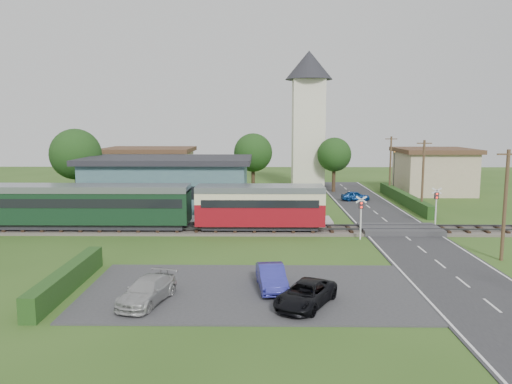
{
  "coord_description": "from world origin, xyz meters",
  "views": [
    {
      "loc": [
        -0.92,
        -36.75,
        8.66
      ],
      "look_at": [
        -1.42,
        4.0,
        2.93
      ],
      "focal_mm": 35.0,
      "sensor_mm": 36.0,
      "label": 1
    }
  ],
  "objects_px": {
    "church_tower": "(308,110)",
    "pedestrian_near": "(222,210)",
    "crossing_signal_far": "(436,201)",
    "equipment_hut": "(63,203)",
    "house_west": "(149,169)",
    "car_park_dark": "(306,294)",
    "pedestrian_far": "(74,208)",
    "station_building": "(168,184)",
    "train": "(48,205)",
    "car_on_road": "(355,196)",
    "car_park_silver": "(147,291)",
    "crossing_signal_near": "(361,211)",
    "house_east": "(434,171)",
    "car_park_blue": "(271,277)"
  },
  "relations": [
    {
      "from": "church_tower",
      "to": "pedestrian_near",
      "type": "relative_size",
      "value": 9.67
    },
    {
      "from": "church_tower",
      "to": "crossing_signal_far",
      "type": "height_order",
      "value": "church_tower"
    },
    {
      "from": "equipment_hut",
      "to": "house_west",
      "type": "xyz_separation_m",
      "value": [
        3.0,
        19.8,
        1.04
      ]
    },
    {
      "from": "car_park_dark",
      "to": "pedestrian_far",
      "type": "relative_size",
      "value": 2.3
    },
    {
      "from": "station_building",
      "to": "train",
      "type": "height_order",
      "value": "station_building"
    },
    {
      "from": "car_on_road",
      "to": "car_park_silver",
      "type": "xyz_separation_m",
      "value": [
        -15.8,
        -31.66,
        0.09
      ]
    },
    {
      "from": "crossing_signal_near",
      "to": "car_park_dark",
      "type": "xyz_separation_m",
      "value": [
        -5.26,
        -13.8,
        -1.5
      ]
    },
    {
      "from": "car_park_silver",
      "to": "pedestrian_far",
      "type": "height_order",
      "value": "pedestrian_far"
    },
    {
      "from": "house_west",
      "to": "pedestrian_far",
      "type": "xyz_separation_m",
      "value": [
        -2.08,
        -19.73,
        -1.46
      ]
    },
    {
      "from": "crossing_signal_far",
      "to": "car_park_dark",
      "type": "distance_m",
      "value": 22.44
    },
    {
      "from": "house_west",
      "to": "car_park_silver",
      "type": "distance_m",
      "value": 39.88
    },
    {
      "from": "church_tower",
      "to": "car_park_dark",
      "type": "xyz_separation_m",
      "value": [
        -3.86,
        -42.21,
        -9.58
      ]
    },
    {
      "from": "crossing_signal_near",
      "to": "car_park_dark",
      "type": "distance_m",
      "value": 14.85
    },
    {
      "from": "crossing_signal_far",
      "to": "car_park_silver",
      "type": "relative_size",
      "value": 0.8
    },
    {
      "from": "equipment_hut",
      "to": "station_building",
      "type": "distance_m",
      "value": 9.92
    },
    {
      "from": "house_west",
      "to": "crossing_signal_near",
      "type": "xyz_separation_m",
      "value": [
        21.4,
        -25.41,
        -0.65
      ]
    },
    {
      "from": "train",
      "to": "church_tower",
      "type": "distance_m",
      "value": 35.54
    },
    {
      "from": "station_building",
      "to": "pedestrian_near",
      "type": "height_order",
      "value": "station_building"
    },
    {
      "from": "crossing_signal_near",
      "to": "car_park_silver",
      "type": "height_order",
      "value": "crossing_signal_near"
    },
    {
      "from": "train",
      "to": "house_west",
      "type": "height_order",
      "value": "house_west"
    },
    {
      "from": "station_building",
      "to": "house_east",
      "type": "bearing_deg",
      "value": 23.44
    },
    {
      "from": "station_building",
      "to": "pedestrian_near",
      "type": "bearing_deg",
      "value": -48.92
    },
    {
      "from": "equipment_hut",
      "to": "crossing_signal_near",
      "type": "relative_size",
      "value": 0.78
    },
    {
      "from": "car_on_road",
      "to": "pedestrian_far",
      "type": "xyz_separation_m",
      "value": [
        -26.47,
        -12.5,
        0.75
      ]
    },
    {
      "from": "car_park_dark",
      "to": "house_west",
      "type": "bearing_deg",
      "value": 140.85
    },
    {
      "from": "crossing_signal_far",
      "to": "pedestrian_far",
      "type": "distance_m",
      "value": 30.7
    },
    {
      "from": "crossing_signal_near",
      "to": "pedestrian_near",
      "type": "bearing_deg",
      "value": 155.63
    },
    {
      "from": "car_park_dark",
      "to": "pedestrian_far",
      "type": "xyz_separation_m",
      "value": [
        -18.22,
        19.49,
        0.69
      ]
    },
    {
      "from": "house_west",
      "to": "car_on_road",
      "type": "relative_size",
      "value": 3.47
    },
    {
      "from": "crossing_signal_far",
      "to": "car_park_dark",
      "type": "bearing_deg",
      "value": -123.82
    },
    {
      "from": "equipment_hut",
      "to": "train",
      "type": "height_order",
      "value": "train"
    },
    {
      "from": "equipment_hut",
      "to": "pedestrian_near",
      "type": "relative_size",
      "value": 1.4
    },
    {
      "from": "crossing_signal_far",
      "to": "pedestrian_far",
      "type": "relative_size",
      "value": 1.86
    },
    {
      "from": "church_tower",
      "to": "car_on_road",
      "type": "height_order",
      "value": "church_tower"
    },
    {
      "from": "church_tower",
      "to": "car_park_dark",
      "type": "height_order",
      "value": "church_tower"
    },
    {
      "from": "church_tower",
      "to": "equipment_hut",
      "type": "bearing_deg",
      "value": -135.25
    },
    {
      "from": "equipment_hut",
      "to": "car_park_blue",
      "type": "relative_size",
      "value": 0.68
    },
    {
      "from": "church_tower",
      "to": "pedestrian_far",
      "type": "relative_size",
      "value": 9.98
    },
    {
      "from": "crossing_signal_far",
      "to": "car_on_road",
      "type": "bearing_deg",
      "value": 107.46
    },
    {
      "from": "house_east",
      "to": "pedestrian_far",
      "type": "xyz_separation_m",
      "value": [
        -37.08,
        -18.73,
        -1.47
      ]
    },
    {
      "from": "car_park_blue",
      "to": "pedestrian_near",
      "type": "distance_m",
      "value": 16.72
    },
    {
      "from": "pedestrian_far",
      "to": "crossing_signal_near",
      "type": "bearing_deg",
      "value": -128.21
    },
    {
      "from": "car_park_blue",
      "to": "pedestrian_far",
      "type": "bearing_deg",
      "value": 127.89
    },
    {
      "from": "house_east",
      "to": "pedestrian_near",
      "type": "bearing_deg",
      "value": -141.12
    },
    {
      "from": "station_building",
      "to": "train",
      "type": "xyz_separation_m",
      "value": [
        -7.86,
        -8.99,
        -0.52
      ]
    },
    {
      "from": "car_park_blue",
      "to": "car_park_dark",
      "type": "xyz_separation_m",
      "value": [
        1.56,
        -2.39,
        -0.06
      ]
    },
    {
      "from": "pedestrian_far",
      "to": "car_park_silver",
      "type": "bearing_deg",
      "value": -175.49
    },
    {
      "from": "train",
      "to": "church_tower",
      "type": "relative_size",
      "value": 2.45
    },
    {
      "from": "train",
      "to": "car_park_blue",
      "type": "distance_m",
      "value": 22.3
    },
    {
      "from": "house_east",
      "to": "crossing_signal_near",
      "type": "distance_m",
      "value": 27.95
    }
  ]
}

